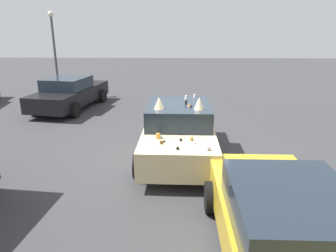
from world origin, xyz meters
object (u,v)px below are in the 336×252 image
parked_sedan_behind_left (284,226)px  lot_lamp_post (54,46)px  art_car_decorated (179,131)px  parked_sedan_far_left (70,93)px

parked_sedan_behind_left → lot_lamp_post: (12.19, 7.82, 1.89)m
art_car_decorated → parked_sedan_behind_left: (-4.23, -1.51, -0.06)m
parked_sedan_far_left → art_car_decorated: bearing=-128.4°
art_car_decorated → parked_sedan_far_left: art_car_decorated is taller
parked_sedan_far_left → parked_sedan_behind_left: parked_sedan_far_left is taller
parked_sedan_far_left → lot_lamp_post: lot_lamp_post is taller
art_car_decorated → lot_lamp_post: lot_lamp_post is taller
art_car_decorated → parked_sedan_behind_left: art_car_decorated is taller
art_car_decorated → parked_sedan_far_left: size_ratio=0.92×
art_car_decorated → lot_lamp_post: 10.33m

